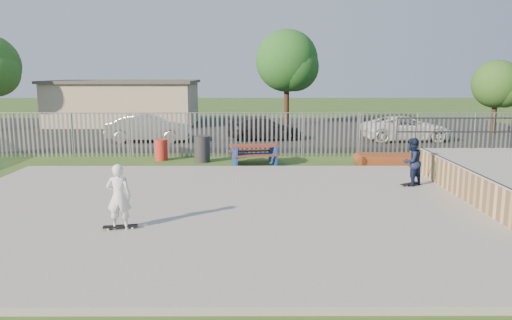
{
  "coord_description": "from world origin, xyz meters",
  "views": [
    {
      "loc": [
        1.43,
        -13.38,
        3.84
      ],
      "look_at": [
        1.48,
        2.0,
        1.1
      ],
      "focal_mm": 35.0,
      "sensor_mm": 36.0,
      "label": 1
    }
  ],
  "objects_px": {
    "picnic_table": "(254,154)",
    "skater_white": "(119,197)",
    "car_white": "(407,129)",
    "skater_navy": "(412,162)",
    "trash_bin_grey": "(202,149)",
    "tree_right": "(496,84)",
    "car_dark": "(264,129)",
    "trash_bin_red": "(161,150)",
    "car_silver": "(148,128)",
    "funbox": "(387,160)",
    "tree_mid": "(287,61)"
  },
  "relations": [
    {
      "from": "car_silver",
      "to": "tree_mid",
      "type": "distance_m",
      "value": 12.42
    },
    {
      "from": "skater_navy",
      "to": "car_white",
      "type": "bearing_deg",
      "value": -140.73
    },
    {
      "from": "skater_navy",
      "to": "car_dark",
      "type": "bearing_deg",
      "value": -104.02
    },
    {
      "from": "car_white",
      "to": "tree_mid",
      "type": "bearing_deg",
      "value": 33.11
    },
    {
      "from": "car_dark",
      "to": "trash_bin_red",
      "type": "bearing_deg",
      "value": 136.81
    },
    {
      "from": "tree_right",
      "to": "skater_navy",
      "type": "relative_size",
      "value": 2.89
    },
    {
      "from": "trash_bin_grey",
      "to": "skater_navy",
      "type": "distance_m",
      "value": 9.0
    },
    {
      "from": "car_white",
      "to": "skater_navy",
      "type": "relative_size",
      "value": 3.12
    },
    {
      "from": "car_silver",
      "to": "tree_right",
      "type": "relative_size",
      "value": 1.0
    },
    {
      "from": "picnic_table",
      "to": "tree_mid",
      "type": "xyz_separation_m",
      "value": [
        2.32,
        15.28,
        4.14
      ]
    },
    {
      "from": "trash_bin_grey",
      "to": "car_dark",
      "type": "height_order",
      "value": "car_dark"
    },
    {
      "from": "car_white",
      "to": "skater_navy",
      "type": "distance_m",
      "value": 12.1
    },
    {
      "from": "car_dark",
      "to": "car_white",
      "type": "bearing_deg",
      "value": -101.09
    },
    {
      "from": "trash_bin_grey",
      "to": "car_silver",
      "type": "xyz_separation_m",
      "value": [
        -3.56,
        6.08,
        0.21
      ]
    },
    {
      "from": "trash_bin_grey",
      "to": "skater_navy",
      "type": "relative_size",
      "value": 0.71
    },
    {
      "from": "trash_bin_grey",
      "to": "car_white",
      "type": "height_order",
      "value": "car_white"
    },
    {
      "from": "trash_bin_red",
      "to": "car_white",
      "type": "distance_m",
      "value": 13.92
    },
    {
      "from": "skater_navy",
      "to": "trash_bin_grey",
      "type": "bearing_deg",
      "value": -69.69
    },
    {
      "from": "picnic_table",
      "to": "car_white",
      "type": "bearing_deg",
      "value": 30.17
    },
    {
      "from": "funbox",
      "to": "skater_white",
      "type": "height_order",
      "value": "skater_white"
    },
    {
      "from": "picnic_table",
      "to": "car_dark",
      "type": "xyz_separation_m",
      "value": [
        0.59,
        7.51,
        0.22
      ]
    },
    {
      "from": "trash_bin_red",
      "to": "skater_white",
      "type": "height_order",
      "value": "skater_white"
    },
    {
      "from": "trash_bin_red",
      "to": "tree_mid",
      "type": "bearing_deg",
      "value": 65.98
    },
    {
      "from": "funbox",
      "to": "car_dark",
      "type": "distance_m",
      "value": 9.11
    },
    {
      "from": "trash_bin_grey",
      "to": "tree_right",
      "type": "xyz_separation_m",
      "value": [
        17.15,
        9.85,
        2.5
      ]
    },
    {
      "from": "trash_bin_red",
      "to": "tree_mid",
      "type": "height_order",
      "value": "tree_mid"
    },
    {
      "from": "trash_bin_grey",
      "to": "trash_bin_red",
      "type": "bearing_deg",
      "value": 167.14
    },
    {
      "from": "car_silver",
      "to": "skater_navy",
      "type": "relative_size",
      "value": 2.88
    },
    {
      "from": "funbox",
      "to": "car_silver",
      "type": "relative_size",
      "value": 0.5
    },
    {
      "from": "car_silver",
      "to": "car_dark",
      "type": "relative_size",
      "value": 1.07
    },
    {
      "from": "car_silver",
      "to": "tree_right",
      "type": "height_order",
      "value": "tree_right"
    },
    {
      "from": "trash_bin_grey",
      "to": "tree_right",
      "type": "distance_m",
      "value": 19.93
    },
    {
      "from": "funbox",
      "to": "skater_navy",
      "type": "xyz_separation_m",
      "value": [
        -0.38,
        -4.44,
        0.72
      ]
    },
    {
      "from": "picnic_table",
      "to": "tree_mid",
      "type": "distance_m",
      "value": 16.0
    },
    {
      "from": "trash_bin_red",
      "to": "skater_white",
      "type": "xyz_separation_m",
      "value": [
        0.87,
        -10.11,
        0.48
      ]
    },
    {
      "from": "tree_right",
      "to": "skater_navy",
      "type": "height_order",
      "value": "tree_right"
    },
    {
      "from": "trash_bin_red",
      "to": "trash_bin_grey",
      "type": "distance_m",
      "value": 1.87
    },
    {
      "from": "picnic_table",
      "to": "skater_white",
      "type": "xyz_separation_m",
      "value": [
        -3.17,
        -9.11,
        0.52
      ]
    },
    {
      "from": "tree_mid",
      "to": "skater_white",
      "type": "bearing_deg",
      "value": -102.69
    },
    {
      "from": "car_dark",
      "to": "skater_navy",
      "type": "relative_size",
      "value": 2.69
    },
    {
      "from": "trash_bin_red",
      "to": "car_silver",
      "type": "relative_size",
      "value": 0.2
    },
    {
      "from": "skater_white",
      "to": "car_dark",
      "type": "bearing_deg",
      "value": -104.1
    },
    {
      "from": "trash_bin_grey",
      "to": "skater_white",
      "type": "distance_m",
      "value": 9.75
    },
    {
      "from": "trash_bin_grey",
      "to": "skater_navy",
      "type": "bearing_deg",
      "value": -35.03
    },
    {
      "from": "car_white",
      "to": "picnic_table",
      "type": "bearing_deg",
      "value": 125.98
    },
    {
      "from": "skater_white",
      "to": "car_silver",
      "type": "bearing_deg",
      "value": -81.97
    },
    {
      "from": "trash_bin_red",
      "to": "car_silver",
      "type": "height_order",
      "value": "car_silver"
    },
    {
      "from": "car_dark",
      "to": "picnic_table",
      "type": "bearing_deg",
      "value": 167.79
    },
    {
      "from": "funbox",
      "to": "car_white",
      "type": "relative_size",
      "value": 0.46
    },
    {
      "from": "funbox",
      "to": "tree_right",
      "type": "relative_size",
      "value": 0.49
    }
  ]
}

